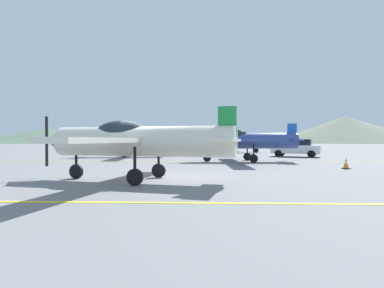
{
  "coord_description": "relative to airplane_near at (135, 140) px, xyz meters",
  "views": [
    {
      "loc": [
        1.97,
        -12.32,
        1.57
      ],
      "look_at": [
        1.04,
        14.0,
        1.2
      ],
      "focal_mm": 28.04,
      "sensor_mm": 36.0,
      "label": 1
    }
  ],
  "objects": [
    {
      "name": "ground_plane",
      "position": [
        0.61,
        0.95,
        -1.55
      ],
      "size": [
        400.0,
        400.0,
        0.0
      ],
      "primitive_type": "plane",
      "color": "slate"
    },
    {
      "name": "apron_line_near",
      "position": [
        0.61,
        -3.99,
        -1.54
      ],
      "size": [
        80.0,
        0.16,
        0.01
      ],
      "primitive_type": "cube",
      "color": "yellow",
      "rests_on": "ground_plane"
    },
    {
      "name": "apron_line_far",
      "position": [
        0.61,
        9.81,
        -1.54
      ],
      "size": [
        80.0,
        0.16,
        0.01
      ],
      "primitive_type": "cube",
      "color": "yellow",
      "rests_on": "ground_plane"
    },
    {
      "name": "airplane_near",
      "position": [
        0.0,
        0.0,
        0.0
      ],
      "size": [
        8.05,
        9.17,
        2.75
      ],
      "color": "silver",
      "rests_on": "ground_plane"
    },
    {
      "name": "airplane_mid",
      "position": [
        5.5,
        10.31,
        0.0
      ],
      "size": [
        7.96,
        9.18,
        2.75
      ],
      "color": "#33478C",
      "rests_on": "ground_plane"
    },
    {
      "name": "airplane_far",
      "position": [
        -3.89,
        15.88,
        0.0
      ],
      "size": [
        8.0,
        9.2,
        2.75
      ],
      "color": "silver",
      "rests_on": "ground_plane"
    },
    {
      "name": "airplane_back",
      "position": [
        6.64,
        26.29,
        0.0
      ],
      "size": [
        8.05,
        9.14,
        2.75
      ],
      "color": "#33478C",
      "rests_on": "ground_plane"
    },
    {
      "name": "car_sedan",
      "position": [
        11.25,
        16.69,
        -0.71
      ],
      "size": [
        4.66,
        3.42,
        1.62
      ],
      "color": "white",
      "rests_on": "ground_plane"
    },
    {
      "name": "traffic_cone_front",
      "position": [
        10.31,
        5.04,
        -1.26
      ],
      "size": [
        0.36,
        0.36,
        0.59
      ],
      "color": "black",
      "rests_on": "ground_plane"
    },
    {
      "name": "hill_left",
      "position": [
        -75.31,
        137.27,
        2.02
      ],
      "size": [
        73.48,
        73.48,
        7.13
      ],
      "primitive_type": "cone",
      "color": "#4C6651",
      "rests_on": "ground_plane"
    },
    {
      "name": "hill_centerleft",
      "position": [
        71.27,
        135.85,
        4.92
      ],
      "size": [
        69.56,
        69.56,
        12.95
      ],
      "primitive_type": "cone",
      "color": "slate",
      "rests_on": "ground_plane"
    }
  ]
}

